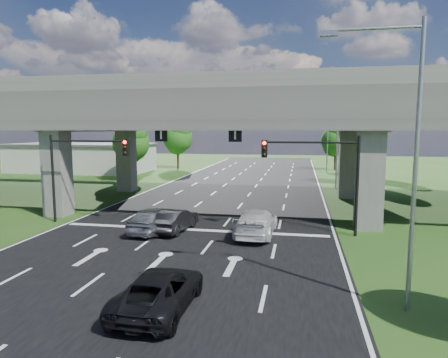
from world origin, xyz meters
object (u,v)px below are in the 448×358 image
(signal_right, at_px, (320,166))
(streetlight_near, at_px, (404,145))
(signal_left, at_px, (81,162))
(car_white, at_px, (256,222))
(car_silver, at_px, (153,219))
(car_trailing, at_px, (160,291))
(streetlight_beyond, at_px, (325,133))
(streetlight_far, at_px, (334,134))
(car_dark, at_px, (175,220))

(signal_right, xyz_separation_m, streetlight_near, (2.27, -9.94, 1.66))
(signal_right, distance_m, signal_left, 15.65)
(streetlight_near, bearing_deg, car_white, 123.55)
(streetlight_near, xyz_separation_m, car_white, (-5.97, 9.00, -5.04))
(car_silver, height_order, car_trailing, car_silver)
(streetlight_beyond, relative_size, car_trailing, 2.04)
(car_silver, bearing_deg, streetlight_beyond, -105.35)
(streetlight_near, distance_m, streetlight_far, 30.00)
(signal_left, bearing_deg, signal_right, 0.00)
(streetlight_far, relative_size, streetlight_beyond, 1.00)
(streetlight_near, height_order, car_trailing, streetlight_near)
(streetlight_beyond, bearing_deg, streetlight_near, -90.00)
(signal_left, height_order, car_trailing, signal_left)
(streetlight_far, xyz_separation_m, streetlight_beyond, (0.00, 16.00, 0.00))
(car_trailing, bearing_deg, streetlight_far, -104.16)
(signal_right, bearing_deg, streetlight_far, 83.53)
(signal_right, relative_size, streetlight_near, 0.60)
(signal_right, height_order, car_silver, signal_right)
(car_silver, xyz_separation_m, car_dark, (1.29, 0.41, -0.10))
(streetlight_beyond, height_order, car_white, streetlight_beyond)
(signal_left, xyz_separation_m, car_white, (11.95, -0.94, -3.37))
(car_dark, bearing_deg, streetlight_beyond, -99.92)
(streetlight_far, relative_size, car_silver, 2.13)
(signal_left, distance_m, car_silver, 6.65)
(streetlight_far, bearing_deg, car_white, -105.86)
(signal_left, height_order, streetlight_far, streetlight_far)
(car_silver, bearing_deg, car_dark, -159.58)
(signal_right, height_order, car_trailing, signal_right)
(streetlight_far, xyz_separation_m, car_white, (-5.97, -21.00, -5.04))
(streetlight_beyond, bearing_deg, car_white, -99.16)
(car_silver, bearing_deg, signal_left, -10.68)
(signal_right, height_order, streetlight_near, streetlight_near)
(streetlight_far, bearing_deg, car_trailing, -104.57)
(streetlight_near, bearing_deg, signal_left, 150.98)
(streetlight_beyond, bearing_deg, car_dark, -106.63)
(signal_right, xyz_separation_m, streetlight_far, (2.27, 20.06, 1.66))
(car_dark, height_order, car_white, car_white)
(car_silver, xyz_separation_m, car_white, (6.37, 0.41, -0.02))
(signal_right, distance_m, car_silver, 10.70)
(car_dark, xyz_separation_m, car_white, (5.08, 0.00, 0.08))
(signal_left, distance_m, car_trailing, 15.49)
(signal_right, bearing_deg, car_dark, -173.87)
(signal_right, relative_size, streetlight_far, 0.60)
(streetlight_near, bearing_deg, signal_right, 102.88)
(car_trailing, bearing_deg, streetlight_beyond, -99.38)
(signal_left, bearing_deg, car_silver, -13.59)
(car_white, bearing_deg, streetlight_near, 125.62)
(streetlight_beyond, xyz_separation_m, car_white, (-5.97, -37.00, -5.04))
(signal_left, xyz_separation_m, streetlight_near, (17.92, -9.94, 1.66))
(streetlight_far, height_order, car_silver, streetlight_far)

